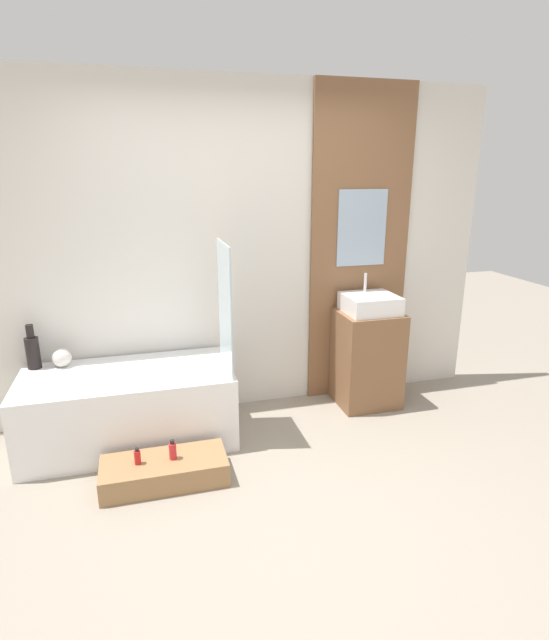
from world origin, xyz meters
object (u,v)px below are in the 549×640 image
(sink, at_px, (370,304))
(bottle_soap_primary, at_px, (137,457))
(vase_round_light, at_px, (62,358))
(vase_tall_dark, at_px, (33,351))
(bottle_soap_secondary, at_px, (173,450))
(bathtub, at_px, (129,407))
(wooden_step_bench, at_px, (165,471))

(sink, distance_m, bottle_soap_primary, 2.14)
(vase_round_light, bearing_deg, vase_tall_dark, 173.94)
(vase_round_light, bearing_deg, bottle_soap_secondary, -49.79)
(bathtub, relative_size, vase_round_light, 10.81)
(wooden_step_bench, height_order, bottle_soap_secondary, bottle_soap_secondary)
(bathtub, relative_size, bottle_soap_primary, 13.51)
(vase_tall_dark, bearing_deg, sink, -3.27)
(bottle_soap_primary, distance_m, bottle_soap_secondary, 0.22)
(vase_round_light, relative_size, bottle_soap_secondary, 1.04)
(wooden_step_bench, bearing_deg, vase_tall_dark, 134.41)
(vase_tall_dark, xyz_separation_m, bottle_soap_secondary, (0.91, -0.86, -0.46))
(vase_round_light, xyz_separation_m, bottle_soap_primary, (0.50, -0.84, -0.40))
(sink, relative_size, vase_tall_dark, 1.26)
(sink, height_order, vase_round_light, sink)
(bathtub, xyz_separation_m, bottle_soap_secondary, (0.26, -0.59, -0.06))
(wooden_step_bench, height_order, sink, sink)
(sink, xyz_separation_m, bottle_soap_primary, (-1.90, -0.72, -0.68))
(sink, height_order, vase_tall_dark, sink)
(vase_round_light, bearing_deg, bottle_soap_primary, -59.57)
(bathtub, height_order, bottle_soap_secondary, bathtub)
(vase_tall_dark, height_order, bottle_soap_primary, vase_tall_dark)
(wooden_step_bench, xyz_separation_m, sink, (1.74, 0.72, 0.80))
(sink, bearing_deg, wooden_step_bench, -157.60)
(wooden_step_bench, relative_size, bottle_soap_secondary, 6.00)
(bottle_soap_secondary, bearing_deg, vase_tall_dark, 136.35)
(wooden_step_bench, height_order, bottle_soap_primary, bottle_soap_primary)
(sink, xyz_separation_m, vase_round_light, (-2.39, 0.13, -0.27))
(wooden_step_bench, relative_size, vase_round_light, 5.78)
(sink, xyz_separation_m, bottle_soap_secondary, (-1.68, -0.72, -0.67))
(sink, xyz_separation_m, vase_tall_dark, (-2.59, 0.15, -0.21))
(wooden_step_bench, distance_m, vase_round_light, 1.19)
(bathtub, distance_m, sink, 2.04)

